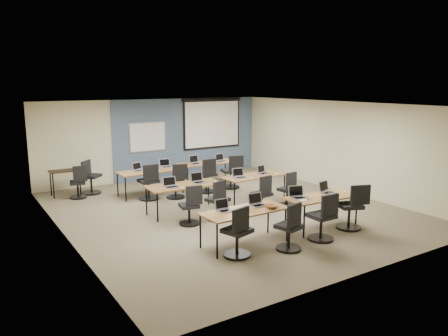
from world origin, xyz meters
TOP-DOWN VIEW (x-y plane):
  - floor at (0.00, 0.00)m, footprint 8.00×9.00m
  - ceiling at (0.00, 0.00)m, footprint 8.00×9.00m
  - wall_back at (0.00, 4.50)m, footprint 8.00×0.04m
  - wall_front at (0.00, -4.50)m, footprint 8.00×0.04m
  - wall_left at (-4.00, 0.00)m, footprint 0.04×9.00m
  - wall_right at (4.00, 0.00)m, footprint 0.04×9.00m
  - blue_accent_panel at (1.25, 4.47)m, footprint 5.50×0.04m
  - whiteboard at (-0.30, 4.43)m, footprint 1.28×0.03m
  - projector_screen at (2.20, 4.41)m, footprint 2.40×0.10m
  - training_table_front_left at (-1.03, -2.28)m, footprint 1.82×0.76m
  - training_table_front_right at (1.07, -2.32)m, footprint 1.73×0.72m
  - training_table_mid_left at (-1.04, 0.34)m, footprint 1.90×0.79m
  - training_table_mid_right at (1.09, 0.33)m, footprint 1.81×0.75m
  - training_table_back_left at (-1.05, 2.48)m, footprint 1.88×0.78m
  - training_table_back_right at (1.01, 2.73)m, footprint 1.90×0.79m
  - laptop_0 at (-1.41, -2.10)m, footprint 0.30×0.26m
  - mouse_0 at (-1.21, -2.38)m, footprint 0.07×0.10m
  - task_chair_0 at (-1.51, -2.75)m, footprint 0.54×0.53m
  - laptop_1 at (-0.62, -2.14)m, footprint 0.33×0.28m
  - mouse_1 at (-0.43, -2.33)m, footprint 0.08×0.10m
  - task_chair_1 at (-0.46, -3.02)m, footprint 0.51×0.50m
  - laptop_2 at (0.51, -2.15)m, footprint 0.35×0.30m
  - mouse_2 at (0.79, -2.27)m, footprint 0.08×0.10m
  - task_chair_2 at (0.48, -2.95)m, footprint 0.54×0.54m
  - laptop_3 at (1.37, -2.15)m, footprint 0.36×0.30m
  - mouse_3 at (1.73, -2.37)m, footprint 0.07×0.10m
  - task_chair_3 at (1.56, -2.76)m, footprint 0.59×0.56m
  - laptop_4 at (-1.44, 0.28)m, footprint 0.33×0.28m
  - mouse_4 at (-1.24, 0.07)m, footprint 0.08×0.11m
  - task_chair_4 at (-1.37, -0.59)m, footprint 0.47×0.47m
  - laptop_5 at (-0.62, 0.37)m, footprint 0.34×0.29m
  - mouse_5 at (-0.23, 0.17)m, footprint 0.07×0.10m
  - task_chair_5 at (-0.64, -0.63)m, footprint 0.53×0.52m
  - laptop_6 at (0.61, 0.30)m, footprint 0.33×0.28m
  - mouse_6 at (0.84, 0.08)m, footprint 0.06×0.09m
  - task_chair_6 at (0.66, -0.66)m, footprint 0.48×0.48m
  - laptop_7 at (1.44, 0.37)m, footprint 0.30×0.26m
  - mouse_7 at (1.70, 0.08)m, footprint 0.08×0.10m
  - task_chair_7 at (1.56, -0.60)m, footprint 0.46×0.46m
  - laptop_8 at (-1.37, 2.62)m, footprint 0.31×0.27m
  - mouse_8 at (-1.19, 2.47)m, footprint 0.08×0.11m
  - task_chair_8 at (-1.30, 1.99)m, footprint 0.56×0.56m
  - laptop_9 at (-0.45, 2.70)m, footprint 0.33×0.28m
  - mouse_9 at (-0.37, 2.48)m, footprint 0.08×0.11m
  - task_chair_9 at (-0.58, 1.73)m, footprint 0.53×0.53m
  - laptop_10 at (0.57, 2.73)m, footprint 0.34×0.29m
  - mouse_10 at (0.84, 2.54)m, footprint 0.08×0.11m
  - task_chair_10 at (0.48, 1.84)m, footprint 0.57×0.57m
  - laptop_11 at (1.47, 2.65)m, footprint 0.32×0.27m
  - mouse_11 at (1.61, 2.42)m, footprint 0.07×0.10m
  - task_chair_11 at (1.41, 1.90)m, footprint 0.57×0.57m
  - blue_mousepad at (-1.18, -2.39)m, footprint 0.32×0.29m
  - snack_bowl at (-0.48, -2.45)m, footprint 0.36×0.36m
  - snack_plate at (0.47, -2.34)m, footprint 0.21×0.21m
  - coffee_cup at (0.60, -2.30)m, footprint 0.07×0.07m
  - utility_table at (-3.18, 3.74)m, footprint 0.86×0.48m
  - spare_chair_a at (-2.52, 3.52)m, footprint 0.67×0.56m
  - spare_chair_b at (-2.94, 3.20)m, footprint 0.47×0.47m

SIDE VIEW (x-z plane):
  - floor at x=0.00m, z-range -0.01..0.01m
  - task_chair_7 at x=1.56m, z-range -0.09..0.86m
  - task_chair_4 at x=-1.37m, z-range -0.09..0.87m
  - spare_chair_b at x=-2.94m, z-range -0.09..0.87m
  - task_chair_6 at x=0.66m, z-range -0.09..0.88m
  - task_chair_1 at x=-0.46m, z-range -0.09..0.90m
  - task_chair_5 at x=-0.64m, z-range -0.09..0.91m
  - task_chair_9 at x=-0.58m, z-range -0.09..0.92m
  - task_chair_0 at x=-1.51m, z-range -0.09..0.92m
  - task_chair_2 at x=0.48m, z-range -0.09..0.93m
  - task_chair_8 at x=-1.30m, z-range -0.09..0.94m
  - spare_chair_a at x=-2.52m, z-range -0.09..0.95m
  - task_chair_3 at x=1.56m, z-range -0.09..0.95m
  - task_chair_10 at x=0.48m, z-range -0.09..0.95m
  - task_chair_11 at x=1.41m, z-range -0.09..0.96m
  - utility_table at x=-3.18m, z-range 0.27..1.02m
  - training_table_front_right at x=1.07m, z-range 0.32..1.05m
  - training_table_mid_right at x=1.09m, z-range 0.32..1.05m
  - training_table_front_left at x=-1.03m, z-range 0.32..1.05m
  - training_table_back_left at x=-1.05m, z-range 0.32..1.05m
  - training_table_back_right at x=1.01m, z-range 0.32..1.05m
  - training_table_mid_left at x=-1.04m, z-range 0.32..1.05m
  - blue_mousepad at x=-1.18m, z-range 0.73..0.74m
  - snack_plate at x=0.47m, z-range 0.73..0.74m
  - mouse_1 at x=-0.43m, z-range 0.73..0.76m
  - mouse_5 at x=-0.23m, z-range 0.73..0.76m
  - mouse_2 at x=0.79m, z-range 0.73..0.76m
  - mouse_7 at x=1.70m, z-range 0.73..0.76m
  - mouse_6 at x=0.84m, z-range 0.73..0.76m
  - mouse_3 at x=1.73m, z-range 0.73..0.76m
  - mouse_9 at x=-0.37m, z-range 0.73..0.76m
  - mouse_11 at x=1.61m, z-range 0.73..0.76m
  - mouse_8 at x=-1.19m, z-range 0.72..0.76m
  - mouse_10 at x=0.84m, z-range 0.72..0.76m
  - mouse_0 at x=-1.21m, z-range 0.72..0.76m
  - mouse_4 at x=-1.24m, z-range 0.72..0.76m
  - snack_bowl at x=-0.48m, z-range 0.73..0.80m
  - coffee_cup at x=0.60m, z-range 0.74..0.79m
  - laptop_7 at x=1.44m, z-range 0.67..0.90m
  - laptop_0 at x=-1.41m, z-range 0.67..0.90m
  - laptop_8 at x=-1.37m, z-range 0.67..0.91m
  - laptop_11 at x=1.47m, z-range 0.67..0.91m
  - laptop_9 at x=-0.45m, z-range 0.67..0.92m
  - laptop_4 at x=-1.44m, z-range 0.67..0.92m
  - laptop_6 at x=0.61m, z-range 0.67..0.92m
  - laptop_1 at x=-0.62m, z-range 0.67..0.92m
  - laptop_5 at x=-0.62m, z-range 0.67..0.92m
  - laptop_10 at x=0.57m, z-range 0.66..0.92m
  - laptop_2 at x=0.51m, z-range 0.66..0.93m
  - laptop_3 at x=1.37m, z-range 0.66..0.93m
  - wall_back at x=0.00m, z-range 0.00..2.70m
  - wall_front at x=0.00m, z-range 0.00..2.70m
  - wall_left at x=-4.00m, z-range 0.00..2.70m
  - wall_right at x=4.00m, z-range 0.00..2.70m
  - blue_accent_panel at x=1.25m, z-range 0.00..2.70m
  - whiteboard at x=-0.30m, z-range 0.96..1.94m
  - projector_screen at x=2.20m, z-range 0.98..2.80m
  - ceiling at x=0.00m, z-range 2.69..2.71m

